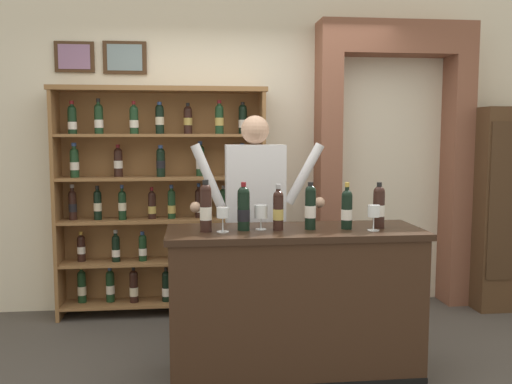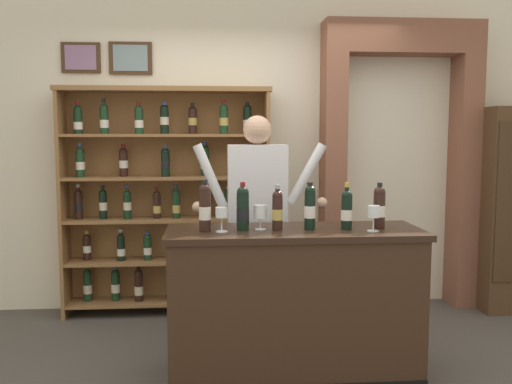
% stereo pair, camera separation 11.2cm
% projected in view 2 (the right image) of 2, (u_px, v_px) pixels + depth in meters
% --- Properties ---
extents(ground_plane, '(14.00, 14.00, 0.02)m').
position_uv_depth(ground_plane, '(268.00, 380.00, 3.59)').
color(ground_plane, '#47423D').
extents(back_wall, '(12.00, 0.19, 3.29)m').
position_uv_depth(back_wall, '(249.00, 125.00, 5.06)').
color(back_wall, beige).
rests_on(back_wall, ground).
extents(wine_shelf, '(1.80, 0.32, 1.96)m').
position_uv_depth(wine_shelf, '(167.00, 196.00, 4.83)').
color(wine_shelf, olive).
rests_on(wine_shelf, ground).
extents(archway_doorway, '(1.40, 0.45, 2.55)m').
position_uv_depth(archway_doorway, '(396.00, 150.00, 5.06)').
color(archway_doorway, brown).
rests_on(archway_doorway, ground).
extents(tasting_counter, '(1.61, 0.58, 0.97)m').
position_uv_depth(tasting_counter, '(294.00, 304.00, 3.55)').
color(tasting_counter, '#382316').
rests_on(tasting_counter, ground).
extents(shopkeeper, '(1.01, 0.22, 1.70)m').
position_uv_depth(shopkeeper, '(257.00, 203.00, 4.11)').
color(shopkeeper, '#2D3347').
rests_on(shopkeeper, ground).
extents(tasting_bottle_chianti, '(0.07, 0.07, 0.32)m').
position_uv_depth(tasting_bottle_chianti, '(205.00, 207.00, 3.40)').
color(tasting_bottle_chianti, black).
rests_on(tasting_bottle_chianti, tasting_counter).
extents(tasting_bottle_vin_santo, '(0.08, 0.08, 0.30)m').
position_uv_depth(tasting_bottle_vin_santo, '(243.00, 208.00, 3.45)').
color(tasting_bottle_vin_santo, black).
rests_on(tasting_bottle_vin_santo, tasting_counter).
extents(tasting_bottle_grappa, '(0.07, 0.07, 0.29)m').
position_uv_depth(tasting_bottle_grappa, '(277.00, 209.00, 3.45)').
color(tasting_bottle_grappa, black).
rests_on(tasting_bottle_grappa, tasting_counter).
extents(tasting_bottle_brunello, '(0.07, 0.07, 0.30)m').
position_uv_depth(tasting_bottle_brunello, '(310.00, 207.00, 3.47)').
color(tasting_bottle_brunello, black).
rests_on(tasting_bottle_brunello, tasting_counter).
extents(tasting_bottle_riserva, '(0.07, 0.07, 0.29)m').
position_uv_depth(tasting_bottle_riserva, '(347.00, 209.00, 3.48)').
color(tasting_bottle_riserva, black).
rests_on(tasting_bottle_riserva, tasting_counter).
extents(tasting_bottle_bianco, '(0.08, 0.08, 0.29)m').
position_uv_depth(tasting_bottle_bianco, '(379.00, 207.00, 3.52)').
color(tasting_bottle_bianco, black).
rests_on(tasting_bottle_bianco, tasting_counter).
extents(wine_glass_right, '(0.07, 0.07, 0.16)m').
position_uv_depth(wine_glass_right, '(374.00, 213.00, 3.41)').
color(wine_glass_right, silver).
rests_on(wine_glass_right, tasting_counter).
extents(wine_glass_left, '(0.08, 0.08, 0.16)m').
position_uv_depth(wine_glass_left, '(260.00, 212.00, 3.47)').
color(wine_glass_left, silver).
rests_on(wine_glass_left, tasting_counter).
extents(wine_glass_spare, '(0.08, 0.08, 0.15)m').
position_uv_depth(wine_glass_spare, '(222.00, 214.00, 3.39)').
color(wine_glass_spare, silver).
rests_on(wine_glass_spare, tasting_counter).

